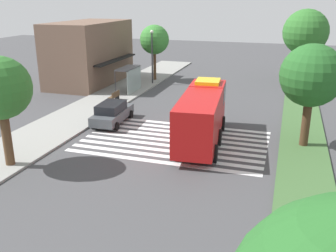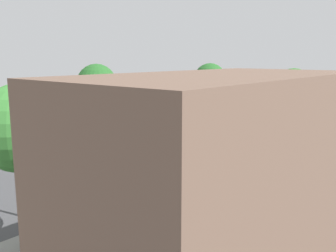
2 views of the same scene
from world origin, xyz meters
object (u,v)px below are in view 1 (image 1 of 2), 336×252
at_px(parked_car_mid, 112,113).
at_px(bus_stop_shelter, 131,75).
at_px(fire_truck, 202,113).
at_px(median_tree_center, 306,32).
at_px(median_tree_west, 312,76).
at_px(sidewalk_tree_far_west, 0,89).
at_px(street_lamp, 152,52).
at_px(bench_near_shelter, 114,96).
at_px(sidewalk_tree_center, 154,40).

xyz_separation_m(parked_car_mid, bus_stop_shelter, (9.75, 2.52, 1.02)).
xyz_separation_m(fire_truck, median_tree_center, (21.39, -6.60, 3.70)).
height_order(parked_car_mid, bus_stop_shelter, bus_stop_shelter).
height_order(parked_car_mid, median_tree_west, median_tree_west).
bearing_deg(median_tree_center, sidewalk_tree_far_west, 150.40).
bearing_deg(street_lamp, median_tree_west, -132.91).
bearing_deg(fire_truck, street_lamp, 25.03).
distance_m(bench_near_shelter, median_tree_center, 22.31).
xyz_separation_m(bench_near_shelter, median_tree_west, (-6.39, -16.65, 4.12)).
xyz_separation_m(median_tree_west, median_tree_center, (20.32, 0.00, 1.00)).
bearing_deg(bus_stop_shelter, fire_truck, -138.81).
bearing_deg(fire_truck, sidewalk_tree_far_west, 121.62).
bearing_deg(median_tree_center, street_lamp, 109.16).
height_order(fire_truck, sidewalk_tree_center, sidewalk_tree_center).
bearing_deg(parked_car_mid, median_tree_center, -39.00).
height_order(fire_truck, street_lamp, street_lamp).
bearing_deg(bus_stop_shelter, median_tree_center, -59.15).
distance_m(sidewalk_tree_center, median_tree_west, 23.37).
height_order(bench_near_shelter, median_tree_west, median_tree_west).
distance_m(parked_car_mid, sidewalk_tree_far_west, 10.02).
xyz_separation_m(bus_stop_shelter, bench_near_shelter, (-4.00, 0.02, -1.30)).
bearing_deg(sidewalk_tree_center, bench_near_shelter, 178.13).
distance_m(parked_car_mid, median_tree_center, 24.70).
relative_size(fire_truck, bench_near_shelter, 5.87).
bearing_deg(parked_car_mid, bench_near_shelter, 20.47).
relative_size(bench_near_shelter, median_tree_center, 0.20).
relative_size(bench_near_shelter, median_tree_west, 0.24).
distance_m(bench_near_shelter, sidewalk_tree_far_west, 15.32).
distance_m(street_lamp, median_tree_west, 21.75).
xyz_separation_m(sidewalk_tree_far_west, median_tree_center, (28.72, -16.31, 1.10)).
bearing_deg(sidewalk_tree_far_west, fire_truck, -53.00).
xyz_separation_m(parked_car_mid, median_tree_west, (-0.63, -14.11, 3.84)).
height_order(street_lamp, median_tree_center, median_tree_center).
bearing_deg(street_lamp, bench_near_shelter, 174.98).
height_order(sidewalk_tree_far_west, sidewalk_tree_center, sidewalk_tree_center).
bearing_deg(median_tree_west, street_lamp, 47.09).
bearing_deg(sidewalk_tree_center, median_tree_center, -77.59).
height_order(fire_truck, bench_near_shelter, fire_truck).
relative_size(street_lamp, sidewalk_tree_center, 0.93).
bearing_deg(parked_car_mid, bus_stop_shelter, 11.12).
bearing_deg(median_tree_center, fire_truck, 162.86).
height_order(street_lamp, sidewalk_tree_center, sidewalk_tree_center).
height_order(bus_stop_shelter, sidewalk_tree_far_west, sidewalk_tree_far_west).
bearing_deg(bench_near_shelter, sidewalk_tree_far_west, -178.69).
relative_size(bench_near_shelter, sidewalk_tree_center, 0.25).
relative_size(parked_car_mid, bench_near_shelter, 3.03).
height_order(bus_stop_shelter, street_lamp, street_lamp).
xyz_separation_m(bench_near_shelter, median_tree_center, (13.93, -16.65, 5.12)).
bearing_deg(fire_truck, median_tree_west, -86.13).
relative_size(fire_truck, median_tree_center, 1.17).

